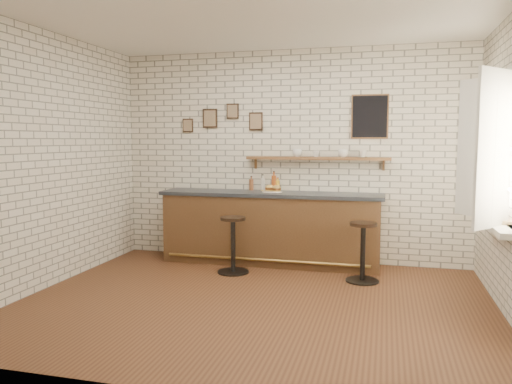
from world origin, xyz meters
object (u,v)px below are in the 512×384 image
bar_stool_right (363,250)px  book_upper (496,220)px  bar_counter (270,228)px  bitters_bottle_white (263,184)px  shelf_cup_a (297,153)px  ciabatta_sandwich (273,188)px  shelf_cup_d (363,154)px  bitters_bottle_amber (274,183)px  condiment_bottle_yellow (278,185)px  bitters_bottle_brown (251,184)px  shelf_cup_c (343,153)px  book_lower (497,222)px  sandwich_plate (272,192)px  shelf_cup_b (316,154)px  bar_stool_left (233,243)px

bar_stool_right → book_upper: size_ratio=3.19×
bar_counter → book_upper: (2.60, -1.50, 0.45)m
bitters_bottle_white → bar_stool_right: 1.81m
shelf_cup_a → book_upper: 2.89m
bar_counter → ciabatta_sandwich: 0.56m
ciabatta_sandwich → shelf_cup_d: size_ratio=2.48×
bitters_bottle_amber → shelf_cup_a: bearing=0.7°
bar_counter → condiment_bottle_yellow: (0.06, 0.20, 0.58)m
bitters_bottle_brown → bar_stool_right: bitters_bottle_brown is taller
ciabatta_sandwich → bar_stool_right: ciabatta_sandwich is taller
shelf_cup_c → bitters_bottle_brown: bearing=123.1°
bitters_bottle_white → book_upper: (2.76, -1.70, -0.15)m
book_lower → bitters_bottle_white: bearing=138.0°
sandwich_plate → bitters_bottle_brown: (-0.35, 0.16, 0.08)m
shelf_cup_b → shelf_cup_d: 0.64m
bitters_bottle_amber → condiment_bottle_yellow: 0.07m
condiment_bottle_yellow → shelf_cup_c: size_ratio=1.40×
bar_stool_left → book_upper: book_upper is taller
shelf_cup_c → book_lower: size_ratio=0.67×
bitters_bottle_white → bar_stool_left: 1.09m
bitters_bottle_brown → shelf_cup_a: shelf_cup_a is taller
shelf_cup_c → bar_stool_left: bearing=154.3°
ciabatta_sandwich → bitters_bottle_white: bearing=139.6°
ciabatta_sandwich → shelf_cup_c: (0.95, 0.17, 0.49)m
bitters_bottle_amber → shelf_cup_a: (0.34, 0.00, 0.43)m
bar_counter → shelf_cup_a: (0.34, 0.20, 1.05)m
sandwich_plate → bar_stool_right: 1.56m
shelf_cup_b → book_upper: (1.99, -1.70, -0.58)m
bitters_bottle_brown → bar_stool_right: bearing=-26.1°
ciabatta_sandwich → bar_stool_left: bearing=-121.0°
bitters_bottle_brown → book_lower: size_ratio=1.01×
condiment_bottle_yellow → ciabatta_sandwich: bearing=-100.4°
bar_stool_right → sandwich_plate: bearing=153.5°
book_lower → sandwich_plate: bearing=138.8°
bitters_bottle_brown → bitters_bottle_amber: bitters_bottle_amber is taller
shelf_cup_d → book_upper: bearing=-50.6°
shelf_cup_a → shelf_cup_b: (0.26, 0.00, -0.01)m
bitters_bottle_amber → bar_stool_left: bitters_bottle_amber is taller
bitters_bottle_amber → condiment_bottle_yellow: size_ratio=1.47×
shelf_cup_a → shelf_cup_b: size_ratio=1.51×
book_lower → condiment_bottle_yellow: bearing=135.9°
bitters_bottle_amber → shelf_cup_a: size_ratio=2.07×
ciabatta_sandwich → shelf_cup_a: (0.31, 0.17, 0.49)m
condiment_bottle_yellow → bar_stool_left: 1.14m
condiment_bottle_yellow → shelf_cup_b: size_ratio=2.12×
bitters_bottle_brown → bar_stool_left: bearing=-92.1°
shelf_cup_a → shelf_cup_c: bearing=-35.8°
bar_stool_right → book_lower: (1.30, -0.93, 0.55)m
bitters_bottle_amber → condiment_bottle_yellow: bearing=0.0°
condiment_bottle_yellow → book_lower: bearing=-34.2°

